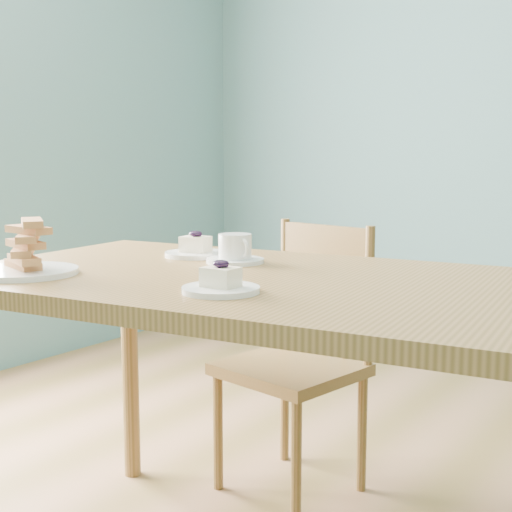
% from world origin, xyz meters
% --- Properties ---
extents(room, '(5.01, 5.01, 2.71)m').
position_xyz_m(room, '(0.00, 0.00, 1.35)').
color(room, '#9F6F4A').
rests_on(room, ground).
extents(dining_table, '(1.58, 1.03, 0.79)m').
position_xyz_m(dining_table, '(-0.39, -0.05, 0.71)').
color(dining_table, olive).
rests_on(dining_table, ground).
extents(dining_chair, '(0.45, 0.43, 0.86)m').
position_xyz_m(dining_chair, '(-0.61, 0.47, 0.44)').
color(dining_chair, olive).
rests_on(dining_chair, ground).
extents(cheesecake_plate_near, '(0.16, 0.16, 0.07)m').
position_xyz_m(cheesecake_plate_near, '(-0.34, -0.27, 0.81)').
color(cheesecake_plate_near, white).
rests_on(cheesecake_plate_near, dining_table).
extents(cheesecake_plate_far, '(0.17, 0.17, 0.07)m').
position_xyz_m(cheesecake_plate_far, '(-0.73, 0.11, 0.81)').
color(cheesecake_plate_far, white).
rests_on(cheesecake_plate_far, dining_table).
extents(coffee_cup, '(0.15, 0.15, 0.08)m').
position_xyz_m(coffee_cup, '(-0.56, 0.08, 0.82)').
color(coffee_cup, white).
rests_on(coffee_cup, dining_table).
extents(biscotti_plate, '(0.25, 0.25, 0.13)m').
position_xyz_m(biscotti_plate, '(-0.86, -0.36, 0.84)').
color(biscotti_plate, white).
rests_on(biscotti_plate, dining_table).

